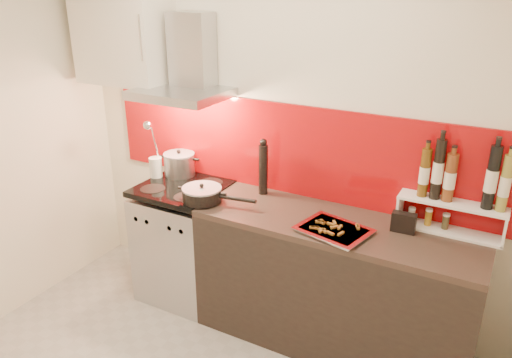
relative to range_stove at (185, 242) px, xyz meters
The scene contains 13 objects.
back_wall 1.15m from the range_stove, 23.53° to the left, with size 3.40×0.02×2.60m, color silver.
backsplash 1.12m from the range_stove, 21.33° to the left, with size 3.00×0.02×0.64m, color #A0080E.
range_stove is the anchor object (origin of this frame).
counter 1.20m from the range_stove, ahead, with size 1.80×0.60×0.90m.
range_hood 1.31m from the range_stove, 90.00° to the left, with size 0.62×0.50×0.61m.
upper_cabinet 1.61m from the range_stove, 166.72° to the left, with size 0.70×0.35×0.72m, color white.
stock_pot 0.60m from the range_stove, 129.88° to the left, with size 0.24×0.24×0.20m.
saute_pan 0.61m from the range_stove, 26.32° to the right, with size 0.52×0.27×0.13m.
utensil_jar 0.66m from the range_stove, behind, with size 0.10×0.15×0.47m.
pepper_mill 0.89m from the range_stove, 17.91° to the left, with size 0.06×0.06×0.40m.
step_shelf 1.98m from the range_stove, ahead, with size 0.62×0.17×0.57m.
caddy_box 1.67m from the range_stove, ahead, with size 0.14×0.06×0.12m, color black.
baking_tray 1.32m from the range_stove, ahead, with size 0.47×0.40×0.03m.
Camera 1 is at (1.40, -1.59, 2.31)m, focal length 35.00 mm.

